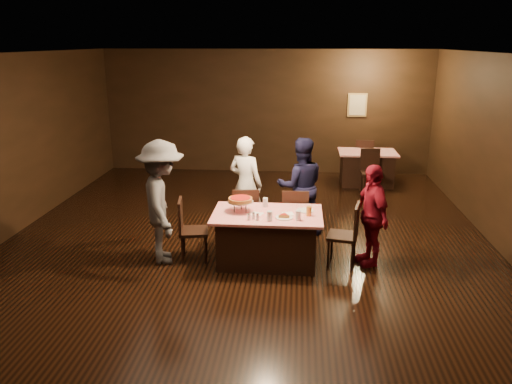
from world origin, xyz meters
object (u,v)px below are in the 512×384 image
(chair_end_left, at_px, (194,230))
(chair_back_far, at_px, (364,158))
(back_table, at_px, (367,168))
(glass_front_left, at_px, (270,216))
(chair_far_right, at_px, (295,216))
(chair_back_near, at_px, (371,172))
(diner_white_jacket, at_px, (246,184))
(diner_grey_knit, at_px, (162,202))
(glass_back, at_px, (265,202))
(pizza_stand, at_px, (240,200))
(glass_front_right, at_px, (298,215))
(main_table, at_px, (267,238))
(glass_amber, at_px, (309,211))
(plate_empty, at_px, (305,211))
(chair_far_left, at_px, (246,215))
(diner_red_shirt, at_px, (371,215))
(chair_end_right, at_px, (342,235))
(diner_navy_hoodie, at_px, (301,186))

(chair_end_left, distance_m, chair_back_far, 5.90)
(back_table, bearing_deg, glass_front_left, -112.41)
(chair_far_right, xyz_separation_m, chair_back_near, (1.60, 2.98, 0.00))
(chair_far_right, relative_size, diner_white_jacket, 0.57)
(diner_grey_knit, bearing_deg, glass_back, -94.96)
(pizza_stand, height_order, glass_back, pizza_stand)
(diner_white_jacket, xyz_separation_m, glass_front_right, (0.91, -1.53, 0.01))
(main_table, height_order, glass_amber, glass_amber)
(main_table, height_order, glass_back, glass_back)
(plate_empty, bearing_deg, diner_grey_knit, -174.20)
(chair_end_left, bearing_deg, chair_far_left, -52.05)
(diner_red_shirt, bearing_deg, chair_back_far, 156.38)
(chair_back_near, height_order, pizza_stand, pizza_stand)
(chair_far_right, xyz_separation_m, diner_white_jacket, (-0.86, 0.53, 0.36))
(chair_end_right, relative_size, glass_amber, 6.79)
(chair_far_right, xyz_separation_m, chair_end_right, (0.70, -0.75, 0.00))
(chair_end_left, relative_size, chair_back_far, 1.00)
(diner_white_jacket, height_order, glass_front_left, diner_white_jacket)
(chair_back_near, distance_m, chair_back_far, 1.30)
(diner_navy_hoodie, bearing_deg, pizza_stand, 45.26)
(chair_far_left, bearing_deg, diner_navy_hoodie, -157.09)
(diner_red_shirt, bearing_deg, pizza_stand, -106.76)
(pizza_stand, bearing_deg, main_table, -7.13)
(chair_far_right, height_order, chair_end_left, same)
(chair_far_left, distance_m, diner_white_jacket, 0.64)
(glass_back, bearing_deg, plate_empty, -14.04)
(diner_grey_knit, xyz_separation_m, glass_front_right, (1.99, -0.19, -0.08))
(chair_end_right, relative_size, glass_back, 6.79)
(chair_far_right, xyz_separation_m, diner_grey_knit, (-1.94, -0.81, 0.44))
(main_table, xyz_separation_m, diner_navy_hoodie, (0.48, 1.25, 0.45))
(chair_end_right, height_order, glass_back, chair_end_right)
(glass_front_left, distance_m, glass_amber, 0.60)
(chair_far_left, relative_size, chair_back_far, 1.00)
(chair_back_near, relative_size, diner_white_jacket, 0.57)
(diner_grey_knit, height_order, glass_amber, diner_grey_knit)
(chair_end_right, bearing_deg, chair_back_near, 177.81)
(chair_far_left, relative_size, glass_front_right, 6.79)
(chair_end_left, bearing_deg, diner_red_shirt, -97.06)
(chair_back_near, bearing_deg, glass_front_right, -114.28)
(main_table, xyz_separation_m, glass_amber, (0.60, -0.05, 0.46))
(chair_far_right, distance_m, chair_back_near, 3.38)
(diner_navy_hoodie, xyz_separation_m, pizza_stand, (-0.88, -1.20, 0.12))
(glass_front_left, height_order, glass_front_right, same)
(chair_end_left, bearing_deg, diner_white_jacket, -35.73)
(chair_back_near, xyz_separation_m, glass_front_left, (-1.95, -4.03, 0.37))
(chair_far_left, height_order, diner_grey_knit, diner_grey_knit)
(main_table, relative_size, plate_empty, 6.40)
(main_table, xyz_separation_m, back_table, (2.00, 4.43, 0.00))
(back_table, xyz_separation_m, diner_red_shirt, (-0.49, -4.34, 0.37))
(chair_end_right, bearing_deg, pizza_stand, -80.53)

